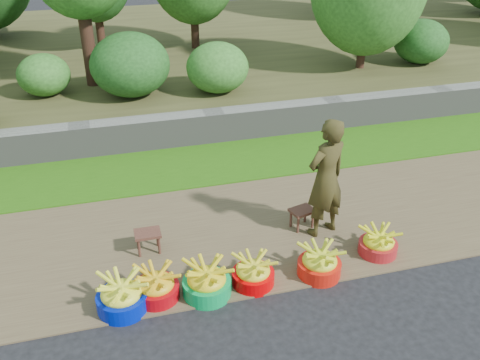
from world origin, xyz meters
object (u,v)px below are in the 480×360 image
object	(u,v)px
vendor_woman	(326,178)
basin_a	(122,296)
stool_left	(148,236)
basin_b	(156,286)
basin_d	(253,273)
basin_f	(378,243)
stool_right	(302,213)
basin_e	(319,263)
basin_c	(207,282)

from	to	relation	value
vendor_woman	basin_a	bearing A→B (deg)	-2.74
stool_left	vendor_woman	size ratio (longest dim) A/B	0.20
basin_b	basin_a	bearing A→B (deg)	-168.55
basin_a	basin_d	distance (m)	1.44
basin_d	basin_a	bearing A→B (deg)	-179.15
basin_f	stool_right	xyz separation A→B (m)	(-0.69, 0.77, 0.08)
basin_d	basin_e	bearing A→B (deg)	-3.09
basin_e	vendor_woman	world-z (taller)	vendor_woman
basin_f	vendor_woman	distance (m)	1.00
basin_b	stool_right	world-z (taller)	basin_b
basin_a	stool_left	size ratio (longest dim) A/B	1.70
stool_left	stool_right	xyz separation A→B (m)	(1.98, -0.00, -0.01)
basin_b	basin_d	world-z (taller)	basin_b
basin_a	basin_c	world-z (taller)	basin_a
stool_right	basin_e	bearing A→B (deg)	-99.18
basin_c	stool_right	distance (m)	1.74
basin_f	stool_left	xyz separation A→B (m)	(-2.67, 0.77, 0.08)
basin_d	basin_f	bearing A→B (deg)	4.86
stool_left	stool_right	distance (m)	1.98
stool_left	basin_f	bearing A→B (deg)	-16.09
basin_c	stool_right	xyz separation A→B (m)	(1.46, 0.94, 0.05)
basin_a	basin_b	bearing A→B (deg)	11.45
basin_a	basin_d	xyz separation A→B (m)	(1.44, 0.02, -0.02)
basin_d	vendor_woman	distance (m)	1.51
basin_f	stool_right	world-z (taller)	basin_f
basin_a	basin_c	distance (m)	0.91
basin_e	vendor_woman	size ratio (longest dim) A/B	0.32
basin_b	stool_right	bearing A→B (deg)	23.03
basin_d	stool_right	world-z (taller)	basin_d
basin_c	basin_e	size ratio (longest dim) A/B	1.06
basin_b	basin_d	xyz separation A→B (m)	(1.07, -0.05, -0.01)
vendor_woman	basin_b	bearing A→B (deg)	-1.93
basin_d	vendor_woman	xyz separation A→B (m)	(1.14, 0.74, 0.64)
basin_b	stool_left	xyz separation A→B (m)	(0.02, 0.85, 0.07)
stool_left	vendor_woman	world-z (taller)	vendor_woman
basin_e	stool_left	xyz separation A→B (m)	(-1.83, 0.95, 0.07)
basin_c	stool_left	size ratio (longest dim) A/B	1.69
basin_a	basin_b	xyz separation A→B (m)	(0.37, 0.07, -0.01)
basin_e	basin_f	bearing A→B (deg)	12.06
stool_left	stool_right	bearing A→B (deg)	-0.08
basin_a	basin_e	size ratio (longest dim) A/B	1.07
basin_b	basin_d	bearing A→B (deg)	-2.83
basin_b	basin_f	world-z (taller)	basin_b
basin_c	basin_f	bearing A→B (deg)	4.49
basin_f	vendor_woman	world-z (taller)	vendor_woman
basin_d	basin_f	xyz separation A→B (m)	(1.62, 0.14, -0.00)
basin_f	stool_left	bearing A→B (deg)	163.91
basin_c	vendor_woman	xyz separation A→B (m)	(1.68, 0.77, 0.62)
basin_b	basin_c	xyz separation A→B (m)	(0.54, -0.08, 0.01)
basin_c	vendor_woman	world-z (taller)	vendor_woman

